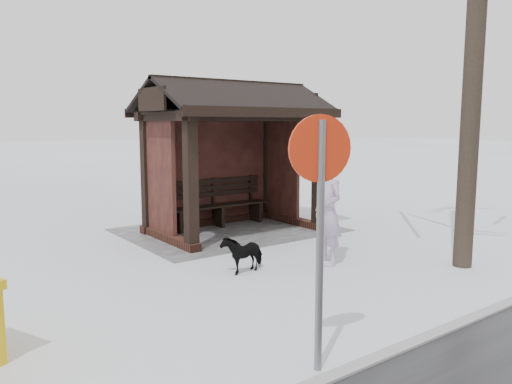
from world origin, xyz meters
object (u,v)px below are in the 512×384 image
at_px(dog, 243,253).
at_px(road_sign, 320,188).
at_px(pedestrian, 328,212).
at_px(bus_shelter, 230,127).

relative_size(dog, road_sign, 0.29).
bearing_deg(pedestrian, dog, -94.30).
distance_m(pedestrian, road_sign, 3.61).
height_order(bus_shelter, road_sign, bus_shelter).
height_order(dog, road_sign, road_sign).
relative_size(bus_shelter, road_sign, 1.56).
distance_m(bus_shelter, pedestrian, 3.28).
height_order(bus_shelter, dog, bus_shelter).
relative_size(bus_shelter, dog, 5.34).
xyz_separation_m(pedestrian, dog, (1.33, -0.46, -0.56)).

